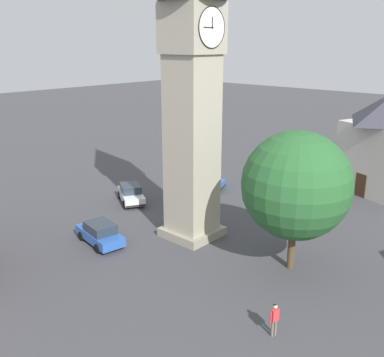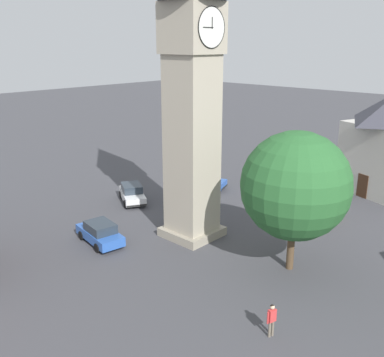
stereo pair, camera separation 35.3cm
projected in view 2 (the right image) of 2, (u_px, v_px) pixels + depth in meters
The scene contains 8 objects.
ground_plane at pixel (192, 235), 31.25m from camera, with size 200.00×200.00×0.00m, color #424247.
clock_tower at pixel (192, 44), 27.35m from camera, with size 4.27×4.27×22.36m.
car_blue_kerb at pixel (132, 193), 37.61m from camera, with size 3.50×4.42×1.53m.
car_silver_kerb at pixel (203, 181), 41.06m from camera, with size 2.99×4.46×1.53m.
car_red_corner at pixel (100, 233), 29.82m from camera, with size 2.32×4.34×1.53m.
car_white_side at pixel (304, 206), 34.61m from camera, with size 3.45×4.43×1.53m.
pedestrian at pixel (272, 318), 20.21m from camera, with size 0.54×0.31×1.69m.
tree at pixel (295, 186), 25.11m from camera, with size 6.39×6.39×8.50m.
Camera 2 is at (20.89, 19.58, 13.18)m, focal length 40.87 mm.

